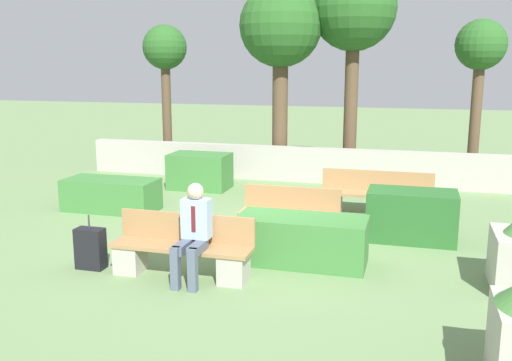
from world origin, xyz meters
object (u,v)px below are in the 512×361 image
bench_front (182,253)px  bench_left_side (376,198)px  tree_center_left (281,30)px  person_seated_man (193,229)px  tree_leftmost (165,54)px  suitcase (91,248)px  tree_center_right (354,12)px  bench_right_side (289,220)px  tree_rightmost (480,53)px

bench_front → bench_left_side: 4.63m
bench_front → tree_center_left: size_ratio=0.41×
person_seated_man → tree_leftmost: tree_leftmost is taller
bench_front → suitcase: bench_front is taller
suitcase → bench_left_side: bearing=47.5°
suitcase → tree_center_right: bearing=70.8°
suitcase → tree_center_left: tree_center_left is taller
bench_front → tree_center_left: tree_center_left is taller
bench_front → bench_right_side: same height
bench_right_side → tree_center_left: tree_center_left is taller
bench_front → bench_right_side: bearing=63.5°
bench_front → tree_center_left: (-0.36, 7.36, 3.38)m
tree_center_right → tree_rightmost: size_ratio=1.34×
tree_rightmost → tree_center_left: bearing=-172.1°
tree_leftmost → tree_rightmost: size_ratio=1.00×
person_seated_man → tree_center_right: bearing=81.8°
bench_front → person_seated_man: size_ratio=1.49×
bench_front → tree_rightmost: (4.42, 8.02, 2.81)m
person_seated_man → bench_front: bearing=149.3°
tree_center_left → tree_leftmost: bearing=171.7°
suitcase → tree_leftmost: size_ratio=0.20×
bench_right_side → suitcase: (-2.43, -2.19, -0.02)m
bench_front → bench_left_side: bearing=59.4°
bench_left_side → bench_right_side: bearing=-128.6°
tree_center_left → tree_center_right: bearing=16.3°
tree_rightmost → person_seated_man: bearing=-117.2°
bench_front → tree_center_left: 8.10m
tree_rightmost → bench_left_side: bearing=-117.2°
suitcase → tree_rightmost: size_ratio=0.20×
tree_center_left → bench_front: bearing=-87.2°
bench_left_side → tree_center_left: 5.48m
tree_center_left → bench_right_side: bearing=-75.0°
person_seated_man → tree_center_left: size_ratio=0.28×
person_seated_man → suitcase: person_seated_man is taller
bench_right_side → suitcase: size_ratio=2.10×
suitcase → tree_leftmost: tree_leftmost is taller
bench_left_side → tree_center_right: 5.52m
bench_left_side → person_seated_man: person_seated_man is taller
suitcase → bench_front: bearing=3.5°
tree_rightmost → tree_center_right: bearing=-177.1°
tree_rightmost → tree_leftmost: bearing=-178.8°
bench_right_side → tree_center_left: bearing=108.2°
bench_front → suitcase: bearing=-176.5°
person_seated_man → tree_center_left: 8.08m
tree_leftmost → tree_rightmost: 8.17m
bench_left_side → suitcase: bench_left_side is taller
suitcase → tree_center_left: (1.02, 7.44, 3.41)m
bench_front → bench_left_side: size_ratio=0.93×
bench_left_side → tree_center_right: size_ratio=0.40×
tree_leftmost → tree_center_left: size_ratio=0.81×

